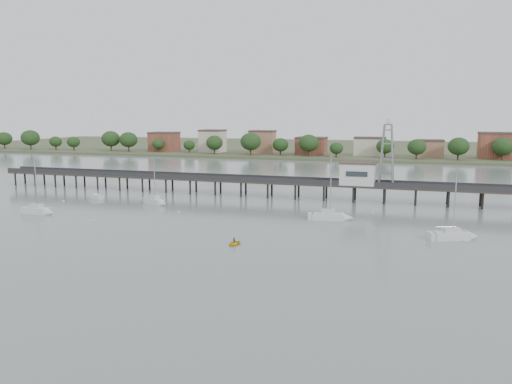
% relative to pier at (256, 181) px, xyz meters
% --- Properties ---
extents(ground_plane, '(500.00, 500.00, 0.00)m').
position_rel_pier_xyz_m(ground_plane, '(0.00, -60.00, -3.79)').
color(ground_plane, gray).
rests_on(ground_plane, ground).
extents(pier, '(150.00, 5.00, 5.50)m').
position_rel_pier_xyz_m(pier, '(0.00, 0.00, 0.00)').
color(pier, '#2D2823').
rests_on(pier, ground).
extents(pier_building, '(8.40, 5.40, 5.30)m').
position_rel_pier_xyz_m(pier_building, '(25.00, 0.00, 2.87)').
color(pier_building, silver).
rests_on(pier_building, ground).
extents(lattice_tower, '(3.20, 3.20, 15.50)m').
position_rel_pier_xyz_m(lattice_tower, '(31.50, 0.00, 7.31)').
color(lattice_tower, slate).
rests_on(lattice_tower, ground).
extents(sailboat_d, '(8.03, 5.05, 12.86)m').
position_rel_pier_xyz_m(sailboat_d, '(44.70, -32.38, -3.15)').
color(sailboat_d, silver).
rests_on(sailboat_d, ground).
extents(sailboat_b, '(6.95, 4.47, 11.27)m').
position_rel_pier_xyz_m(sailboat_b, '(-18.29, -18.05, -3.14)').
color(sailboat_b, silver).
rests_on(sailboat_b, ground).
extents(sailboat_c, '(8.35, 3.72, 13.34)m').
position_rel_pier_xyz_m(sailboat_c, '(23.02, -22.84, -3.15)').
color(sailboat_c, silver).
rests_on(sailboat_c, ground).
extents(sailboat_a, '(7.15, 2.29, 11.83)m').
position_rel_pier_xyz_m(sailboat_a, '(-35.98, -35.11, -3.15)').
color(sailboat_a, silver).
rests_on(sailboat_a, ground).
extents(white_tender, '(3.96, 2.67, 1.42)m').
position_rel_pier_xyz_m(white_tender, '(-36.51, -14.98, -3.35)').
color(white_tender, silver).
rests_on(white_tender, ground).
extents(yellow_dinghy, '(2.18, 0.92, 2.96)m').
position_rel_pier_xyz_m(yellow_dinghy, '(10.67, -46.45, -3.79)').
color(yellow_dinghy, yellow).
rests_on(yellow_dinghy, ground).
extents(dinghy_occupant, '(0.65, 1.05, 0.24)m').
position_rel_pier_xyz_m(dinghy_occupant, '(10.67, -46.45, -3.79)').
color(dinghy_occupant, black).
rests_on(dinghy_occupant, ground).
extents(mooring_buoys, '(88.05, 24.51, 0.39)m').
position_rel_pier_xyz_m(mooring_buoys, '(0.51, -25.99, -3.71)').
color(mooring_buoys, beige).
rests_on(mooring_buoys, ground).
extents(far_shore, '(500.00, 170.00, 10.40)m').
position_rel_pier_xyz_m(far_shore, '(0.36, 179.58, -2.85)').
color(far_shore, '#475133').
rests_on(far_shore, ground).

